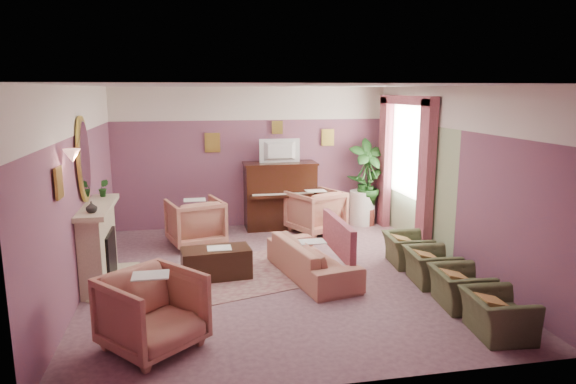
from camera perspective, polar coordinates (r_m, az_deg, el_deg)
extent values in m
cube|color=#7F5C67|center=(7.84, -1.02, -9.19)|extent=(5.50, 6.00, 0.01)
cube|color=silver|center=(7.34, -1.10, 11.74)|extent=(5.50, 6.00, 0.01)
cube|color=#6D476D|center=(10.40, -3.94, 3.85)|extent=(5.50, 0.02, 2.80)
cube|color=#6D476D|center=(4.62, 5.46, -5.67)|extent=(5.50, 0.02, 2.80)
cube|color=#6D476D|center=(7.50, -22.22, 0.14)|extent=(0.02, 6.00, 2.80)
cube|color=#6D476D|center=(8.38, 17.80, 1.53)|extent=(0.02, 6.00, 2.80)
cube|color=white|center=(10.30, -4.01, 9.78)|extent=(5.50, 0.01, 0.65)
cube|color=#A5BE8B|center=(9.57, 13.89, 0.93)|extent=(0.01, 3.00, 2.15)
cube|color=#BFB390|center=(7.86, -20.33, -5.63)|extent=(0.30, 1.40, 1.10)
cube|color=black|center=(7.89, -19.54, -6.66)|extent=(0.18, 0.72, 0.68)
cube|color=#F84C14|center=(7.94, -19.16, -7.89)|extent=(0.06, 0.54, 0.10)
cube|color=#BFB390|center=(7.72, -20.40, -1.57)|extent=(0.40, 1.55, 0.07)
cube|color=#BFB390|center=(8.00, -18.64, -9.29)|extent=(0.55, 1.50, 0.02)
ellipsoid|color=gold|center=(7.63, -21.79, 3.39)|extent=(0.04, 0.72, 1.20)
ellipsoid|color=silver|center=(7.62, -21.60, 3.39)|extent=(0.01, 0.60, 1.06)
cone|color=#FAAA8F|center=(6.57, -22.86, 3.74)|extent=(0.20, 0.20, 0.16)
cube|color=black|center=(10.28, -0.90, -0.45)|extent=(1.40, 0.60, 1.30)
cube|color=black|center=(9.93, -0.54, -0.45)|extent=(1.30, 0.12, 0.06)
cube|color=white|center=(9.92, -0.54, -0.23)|extent=(1.20, 0.08, 0.02)
cube|color=black|center=(10.17, -0.91, 3.20)|extent=(1.45, 0.65, 0.04)
imported|color=black|center=(10.08, -0.86, 4.79)|extent=(0.80, 0.12, 0.48)
cube|color=gold|center=(10.25, -8.40, 5.45)|extent=(0.30, 0.03, 0.38)
cube|color=gold|center=(10.62, 4.43, 6.06)|extent=(0.26, 0.03, 0.34)
cube|color=gold|center=(10.37, -1.19, 7.19)|extent=(0.22, 0.03, 0.26)
cube|color=gold|center=(6.28, -24.11, 0.93)|extent=(0.03, 0.28, 0.36)
cube|color=beige|center=(9.69, 13.26, 4.82)|extent=(0.03, 1.40, 1.80)
cube|color=#9C4958|center=(8.89, 15.09, 1.56)|extent=(0.16, 0.34, 2.60)
cube|color=#9C4958|center=(10.55, 10.72, 3.24)|extent=(0.16, 0.34, 2.60)
cube|color=#9C4958|center=(9.61, 13.05, 9.92)|extent=(0.16, 2.20, 0.16)
imported|color=#1A4718|center=(8.21, -19.82, 0.43)|extent=(0.16, 0.16, 0.28)
imported|color=white|center=(7.21, -21.00, -1.58)|extent=(0.16, 0.16, 0.16)
cube|color=#926663|center=(7.82, -6.63, -9.28)|extent=(2.91, 2.43, 0.01)
cube|color=black|center=(7.73, -7.98, -7.83)|extent=(1.04, 0.59, 0.45)
cube|color=white|center=(7.66, -7.65, -6.19)|extent=(0.35, 0.28, 0.01)
imported|color=tan|center=(7.66, 2.70, -6.66)|extent=(0.63, 1.89, 0.76)
cube|color=#9C4958|center=(7.70, 5.62, -4.92)|extent=(0.10, 1.43, 0.53)
imported|color=tan|center=(9.29, -10.26, -3.06)|extent=(0.90, 0.90, 0.94)
imported|color=tan|center=(9.96, 3.07, -1.92)|extent=(0.90, 0.90, 0.94)
imported|color=tan|center=(5.77, -14.84, -12.33)|extent=(0.90, 0.90, 0.94)
imported|color=#4B5333|center=(6.38, 22.29, -11.85)|extent=(0.53, 0.76, 0.66)
imported|color=#4B5333|center=(7.02, 18.61, -9.44)|extent=(0.53, 0.76, 0.66)
imported|color=#4B5333|center=(7.70, 15.60, -7.42)|extent=(0.53, 0.76, 0.66)
imported|color=#4B5333|center=(8.40, 13.11, -5.71)|extent=(0.53, 0.76, 0.66)
cylinder|color=white|center=(10.72, 8.23, -1.72)|extent=(0.52, 0.52, 0.70)
imported|color=#1A4718|center=(10.62, 8.31, 1.02)|extent=(0.30, 0.30, 0.34)
imported|color=#1A4718|center=(10.57, 9.10, 0.78)|extent=(0.16, 0.16, 0.28)
cylinder|color=brown|center=(10.71, 8.66, -2.73)|extent=(0.34, 0.34, 0.34)
imported|color=#1A4718|center=(10.53, 8.80, 1.97)|extent=(0.76, 0.76, 1.44)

